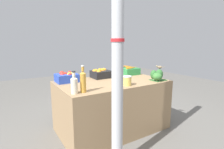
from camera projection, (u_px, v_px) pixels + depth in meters
The scene contains 11 objects.
ground_plane at pixel (112, 128), 2.76m from camera, with size 10.00×10.00×0.00m, color #605E59.
market_table at pixel (112, 105), 2.69m from camera, with size 1.58×0.96×0.76m, color #937551.
support_pole at pixel (118, 45), 1.64m from camera, with size 0.13×0.13×2.60m.
apple_crate at pixel (67, 77), 2.56m from camera, with size 0.30×0.27×0.15m.
orange_crate at pixel (101, 73), 2.87m from camera, with size 0.30×0.27×0.15m.
carrot_crate at pixel (130, 71), 3.17m from camera, with size 0.30×0.27×0.15m.
broccoli_pile at pixel (157, 76), 2.62m from camera, with size 0.25×0.21×0.18m.
juice_bottle_cloudy at pixel (74, 84), 1.95m from camera, with size 0.08×0.08×0.26m.
juice_bottle_amber at pixel (83, 81), 2.01m from camera, with size 0.07×0.07×0.31m.
pickle_jar at pixel (127, 81), 2.34m from camera, with size 0.12×0.12×0.13m.
sparrow_bird at pixel (159, 67), 2.65m from camera, with size 0.09×0.11×0.05m.
Camera 1 is at (-1.37, -2.16, 1.32)m, focal length 28.00 mm.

